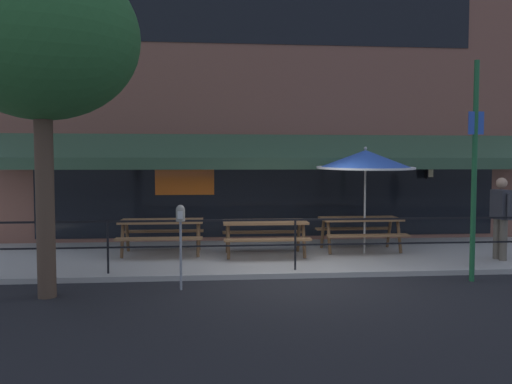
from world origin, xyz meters
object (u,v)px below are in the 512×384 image
at_px(picnic_table_left, 162,227).
at_px(picnic_table_right, 360,225).
at_px(picnic_table_centre, 265,228).
at_px(street_sign_pole, 474,169).
at_px(patio_umbrella_right, 365,160).
at_px(pedestrian_walking, 501,214).
at_px(street_tree_curbside, 45,26).
at_px(parking_meter_near, 180,221).

xyz_separation_m(picnic_table_left, picnic_table_right, (4.48, 0.05, 0.00)).
height_order(picnic_table_centre, street_sign_pole, street_sign_pole).
xyz_separation_m(picnic_table_centre, patio_umbrella_right, (2.24, 0.08, 1.47)).
height_order(picnic_table_left, patio_umbrella_right, patio_umbrella_right).
relative_size(picnic_table_right, street_sign_pole, 0.46).
bearing_deg(street_sign_pole, picnic_table_right, 115.52).
height_order(picnic_table_left, picnic_table_right, same).
xyz_separation_m(picnic_table_centre, street_sign_pole, (3.49, -2.22, 1.30)).
height_order(pedestrian_walking, street_tree_curbside, street_tree_curbside).
height_order(patio_umbrella_right, pedestrian_walking, patio_umbrella_right).
relative_size(picnic_table_left, parking_meter_near, 1.27).
distance_m(picnic_table_left, patio_umbrella_right, 4.72).
height_order(street_sign_pole, street_tree_curbside, street_tree_curbside).
relative_size(patio_umbrella_right, pedestrian_walking, 1.39).
height_order(picnic_table_right, street_sign_pole, street_sign_pole).
bearing_deg(picnic_table_right, patio_umbrella_right, -90.00).
relative_size(pedestrian_walking, street_sign_pole, 0.44).
relative_size(picnic_table_right, patio_umbrella_right, 0.76).
bearing_deg(picnic_table_centre, picnic_table_right, 10.34).
bearing_deg(picnic_table_centre, street_sign_pole, -32.43).
xyz_separation_m(picnic_table_right, street_tree_curbside, (-5.88, -3.13, 3.48)).
distance_m(pedestrian_walking, parking_meter_near, 6.68).
relative_size(pedestrian_walking, parking_meter_near, 1.20).
distance_m(parking_meter_near, street_sign_pole, 5.22).
relative_size(picnic_table_centre, picnic_table_right, 1.00).
xyz_separation_m(picnic_table_left, parking_meter_near, (0.58, -2.75, 0.44)).
relative_size(street_sign_pole, street_tree_curbside, 0.68).
distance_m(picnic_table_centre, picnic_table_right, 2.28).
relative_size(picnic_table_left, picnic_table_centre, 1.00).
bearing_deg(pedestrian_walking, picnic_table_right, 154.29).
height_order(picnic_table_right, pedestrian_walking, pedestrian_walking).
bearing_deg(patio_umbrella_right, street_sign_pole, -61.41).
xyz_separation_m(picnic_table_right, pedestrian_walking, (2.61, -1.25, 0.35)).
bearing_deg(street_sign_pole, street_tree_curbside, -175.95).
distance_m(pedestrian_walking, street_tree_curbside, 9.24).
relative_size(picnic_table_right, street_tree_curbside, 0.31).
bearing_deg(parking_meter_near, pedestrian_walking, 13.40).
bearing_deg(picnic_table_left, street_sign_pole, -24.22).
bearing_deg(picnic_table_centre, picnic_table_left, 170.90).
distance_m(picnic_table_left, parking_meter_near, 2.85).
relative_size(picnic_table_left, pedestrian_walking, 1.05).
xyz_separation_m(picnic_table_centre, pedestrian_walking, (4.84, -0.85, 0.35)).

